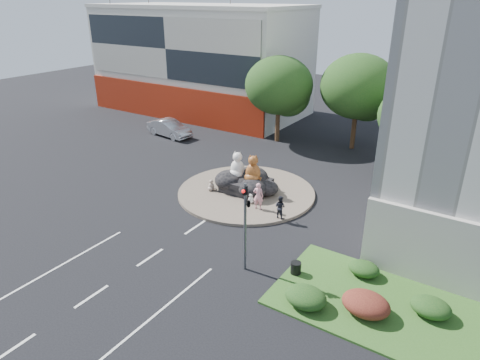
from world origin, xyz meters
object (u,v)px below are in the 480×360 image
object	(u,v)px
cat_white	(237,164)
kitten_calico	(211,185)
kitten_white	(251,198)
cat_tabby	(253,168)
pedestrian_dark	(280,207)
pedestrian_pink	(258,196)
parked_car	(169,128)
litter_bin	(296,268)

from	to	relation	value
cat_white	kitten_calico	bearing A→B (deg)	-143.49
kitten_calico	kitten_white	bearing A→B (deg)	-2.57
cat_tabby	pedestrian_dark	size ratio (longest dim) A/B	1.34
pedestrian_pink	parked_car	distance (m)	18.64
kitten_calico	pedestrian_dark	world-z (taller)	pedestrian_dark
parked_car	kitten_white	bearing A→B (deg)	-113.17
kitten_calico	parked_car	world-z (taller)	parked_car
litter_bin	pedestrian_pink	bearing A→B (deg)	136.46
kitten_calico	parked_car	xyz separation A→B (m)	(-11.78, 8.63, 0.21)
pedestrian_dark	kitten_calico	bearing A→B (deg)	-1.62
cat_white	parked_car	xyz separation A→B (m)	(-13.21, 7.29, -1.26)
cat_white	cat_tabby	distance (m)	1.36
kitten_white	parked_car	xyz separation A→B (m)	(-15.32, 8.80, 0.28)
cat_tabby	pedestrian_dark	distance (m)	4.27
kitten_white	pedestrian_dark	size ratio (longest dim) A/B	0.47
cat_tabby	pedestrian_pink	world-z (taller)	cat_tabby
kitten_calico	litter_bin	bearing A→B (deg)	-30.10
cat_tabby	litter_bin	size ratio (longest dim) A/B	3.21
kitten_white	pedestrian_pink	xyz separation A→B (m)	(0.85, -0.45, 0.57)
cat_white	kitten_white	bearing A→B (deg)	-42.18
pedestrian_dark	litter_bin	xyz separation A→B (m)	(3.50, -4.74, -0.52)
parked_car	cat_tabby	bearing A→B (deg)	-110.00
parked_car	litter_bin	xyz separation A→B (m)	(21.50, -14.32, -0.41)
parked_car	litter_bin	world-z (taller)	parked_car
cat_tabby	kitten_white	distance (m)	2.28
pedestrian_dark	parked_car	world-z (taller)	pedestrian_dark
cat_tabby	parked_car	distance (m)	16.36
kitten_white	litter_bin	distance (m)	8.29
cat_tabby	kitten_white	world-z (taller)	cat_tabby
cat_tabby	kitten_calico	size ratio (longest dim) A/B	2.33
cat_tabby	litter_bin	world-z (taller)	cat_tabby
kitten_white	pedestrian_pink	size ratio (longest dim) A/B	0.39
pedestrian_pink	pedestrian_dark	world-z (taller)	pedestrian_pink
kitten_white	parked_car	bearing A→B (deg)	111.61
parked_car	kitten_calico	bearing A→B (deg)	-119.52
kitten_calico	kitten_white	world-z (taller)	kitten_calico
kitten_calico	kitten_white	distance (m)	3.55
cat_white	pedestrian_pink	size ratio (longest dim) A/B	1.08
kitten_calico	cat_tabby	bearing A→B (deg)	25.26
cat_white	pedestrian_pink	world-z (taller)	cat_white
kitten_calico	pedestrian_pink	world-z (taller)	pedestrian_pink
kitten_calico	kitten_white	size ratio (longest dim) A/B	1.21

